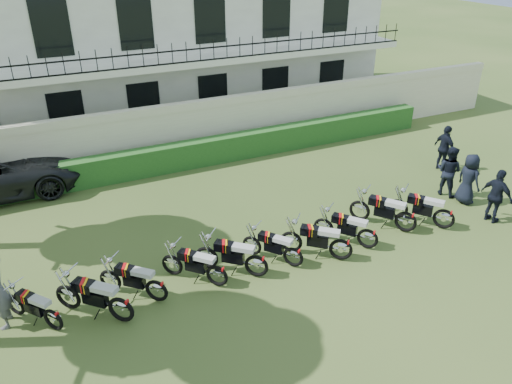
{
  "coord_description": "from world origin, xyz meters",
  "views": [
    {
      "loc": [
        -5.82,
        -9.7,
        7.98
      ],
      "look_at": [
        -0.25,
        2.02,
        1.24
      ],
      "focal_mm": 35.0,
      "sensor_mm": 36.0,
      "label": 1
    }
  ],
  "objects_px": {
    "motorcycle_1": "(120,304)",
    "motorcycle_8": "(406,217)",
    "motorcycle_2": "(156,286)",
    "motorcycle_6": "(341,244)",
    "officer_4": "(449,171)",
    "motorcycle_4": "(257,261)",
    "motorcycle_3": "(217,271)",
    "motorcycle_9": "(445,214)",
    "motorcycle_0": "(52,315)",
    "officer_3": "(469,179)",
    "motorcycle_7": "(368,234)",
    "motorcycle_5": "(293,253)",
    "officer_2": "(497,196)",
    "officer_5": "(445,148)"
  },
  "relations": [
    {
      "from": "motorcycle_1",
      "to": "motorcycle_8",
      "type": "xyz_separation_m",
      "value": [
        8.48,
        0.3,
        -0.0
      ]
    },
    {
      "from": "motorcycle_2",
      "to": "motorcycle_6",
      "type": "bearing_deg",
      "value": -51.34
    },
    {
      "from": "officer_4",
      "to": "motorcycle_4",
      "type": "bearing_deg",
      "value": 80.71
    },
    {
      "from": "motorcycle_3",
      "to": "motorcycle_9",
      "type": "distance_m",
      "value": 7.2
    },
    {
      "from": "motorcycle_9",
      "to": "motorcycle_3",
      "type": "bearing_deg",
      "value": 140.12
    },
    {
      "from": "motorcycle_0",
      "to": "officer_3",
      "type": "relative_size",
      "value": 0.82
    },
    {
      "from": "motorcycle_9",
      "to": "motorcycle_8",
      "type": "bearing_deg",
      "value": 126.22
    },
    {
      "from": "motorcycle_7",
      "to": "officer_3",
      "type": "distance_m",
      "value": 4.72
    },
    {
      "from": "motorcycle_3",
      "to": "motorcycle_9",
      "type": "relative_size",
      "value": 0.86
    },
    {
      "from": "motorcycle_0",
      "to": "officer_3",
      "type": "distance_m",
      "value": 13.0
    },
    {
      "from": "motorcycle_3",
      "to": "motorcycle_6",
      "type": "relative_size",
      "value": 0.9
    },
    {
      "from": "motorcycle_4",
      "to": "motorcycle_7",
      "type": "xyz_separation_m",
      "value": [
        3.4,
        -0.15,
        -0.02
      ]
    },
    {
      "from": "motorcycle_2",
      "to": "motorcycle_4",
      "type": "relative_size",
      "value": 0.91
    },
    {
      "from": "motorcycle_5",
      "to": "motorcycle_6",
      "type": "bearing_deg",
      "value": -50.47
    },
    {
      "from": "motorcycle_1",
      "to": "motorcycle_9",
      "type": "bearing_deg",
      "value": -46.57
    },
    {
      "from": "officer_4",
      "to": "motorcycle_8",
      "type": "bearing_deg",
      "value": 95.4
    },
    {
      "from": "motorcycle_7",
      "to": "officer_2",
      "type": "height_order",
      "value": "officer_2"
    },
    {
      "from": "officer_4",
      "to": "motorcycle_0",
      "type": "bearing_deg",
      "value": 75.96
    },
    {
      "from": "officer_2",
      "to": "officer_4",
      "type": "relative_size",
      "value": 1.0
    },
    {
      "from": "motorcycle_5",
      "to": "officer_5",
      "type": "relative_size",
      "value": 0.84
    },
    {
      "from": "motorcycle_7",
      "to": "officer_3",
      "type": "relative_size",
      "value": 0.92
    },
    {
      "from": "motorcycle_2",
      "to": "officer_4",
      "type": "relative_size",
      "value": 0.81
    },
    {
      "from": "motorcycle_3",
      "to": "officer_5",
      "type": "xyz_separation_m",
      "value": [
        10.26,
        2.93,
        0.4
      ]
    },
    {
      "from": "motorcycle_8",
      "to": "officer_2",
      "type": "relative_size",
      "value": 1.0
    },
    {
      "from": "officer_4",
      "to": "officer_5",
      "type": "distance_m",
      "value": 2.05
    },
    {
      "from": "motorcycle_0",
      "to": "motorcycle_8",
      "type": "relative_size",
      "value": 0.8
    },
    {
      "from": "motorcycle_2",
      "to": "officer_3",
      "type": "height_order",
      "value": "officer_3"
    },
    {
      "from": "motorcycle_4",
      "to": "motorcycle_9",
      "type": "bearing_deg",
      "value": -50.82
    },
    {
      "from": "motorcycle_6",
      "to": "officer_2",
      "type": "relative_size",
      "value": 0.91
    },
    {
      "from": "motorcycle_1",
      "to": "motorcycle_4",
      "type": "xyz_separation_m",
      "value": [
        3.52,
        0.21,
        -0.02
      ]
    },
    {
      "from": "motorcycle_2",
      "to": "motorcycle_5",
      "type": "distance_m",
      "value": 3.68
    },
    {
      "from": "motorcycle_0",
      "to": "motorcycle_1",
      "type": "xyz_separation_m",
      "value": [
        1.44,
        -0.39,
        0.09
      ]
    },
    {
      "from": "motorcycle_1",
      "to": "officer_2",
      "type": "bearing_deg",
      "value": -48.03
    },
    {
      "from": "motorcycle_5",
      "to": "motorcycle_8",
      "type": "distance_m",
      "value": 3.88
    },
    {
      "from": "motorcycle_0",
      "to": "motorcycle_8",
      "type": "height_order",
      "value": "motorcycle_8"
    },
    {
      "from": "motorcycle_6",
      "to": "motorcycle_8",
      "type": "height_order",
      "value": "motorcycle_8"
    },
    {
      "from": "motorcycle_8",
      "to": "officer_3",
      "type": "xyz_separation_m",
      "value": [
        3.06,
        0.64,
        0.34
      ]
    },
    {
      "from": "officer_2",
      "to": "officer_4",
      "type": "distance_m",
      "value": 2.01
    },
    {
      "from": "motorcycle_9",
      "to": "officer_4",
      "type": "bearing_deg",
      "value": 7.25
    },
    {
      "from": "motorcycle_4",
      "to": "motorcycle_9",
      "type": "relative_size",
      "value": 0.94
    },
    {
      "from": "motorcycle_8",
      "to": "officer_4",
      "type": "xyz_separation_m",
      "value": [
        2.91,
        1.36,
        0.35
      ]
    },
    {
      "from": "motorcycle_8",
      "to": "officer_5",
      "type": "distance_m",
      "value": 5.16
    },
    {
      "from": "motorcycle_3",
      "to": "motorcycle_7",
      "type": "xyz_separation_m",
      "value": [
        4.47,
        -0.23,
        0.01
      ]
    },
    {
      "from": "motorcycle_1",
      "to": "motorcycle_9",
      "type": "relative_size",
      "value": 0.95
    },
    {
      "from": "motorcycle_1",
      "to": "motorcycle_5",
      "type": "relative_size",
      "value": 1.07
    },
    {
      "from": "motorcycle_5",
      "to": "motorcycle_9",
      "type": "bearing_deg",
      "value": -40.83
    },
    {
      "from": "officer_2",
      "to": "officer_5",
      "type": "distance_m",
      "value": 3.82
    },
    {
      "from": "officer_3",
      "to": "officer_4",
      "type": "height_order",
      "value": "officer_4"
    },
    {
      "from": "motorcycle_1",
      "to": "motorcycle_3",
      "type": "height_order",
      "value": "motorcycle_1"
    },
    {
      "from": "officer_2",
      "to": "officer_4",
      "type": "xyz_separation_m",
      "value": [
        0.03,
        2.0,
        0.0
      ]
    }
  ]
}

